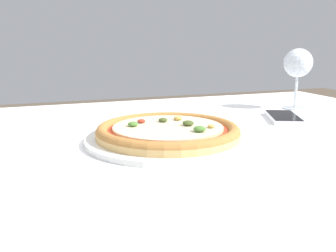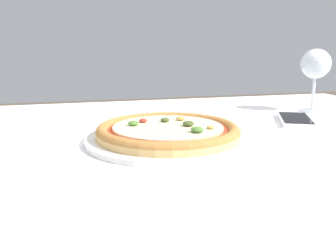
{
  "view_description": "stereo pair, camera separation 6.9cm",
  "coord_description": "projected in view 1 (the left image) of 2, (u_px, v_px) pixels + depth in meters",
  "views": [
    {
      "loc": [
        -0.2,
        -0.68,
        0.89
      ],
      "look_at": [
        0.03,
        -0.04,
        0.73
      ],
      "focal_mm": 40.0,
      "sensor_mm": 36.0,
      "label": 1
    },
    {
      "loc": [
        -0.14,
        -0.7,
        0.89
      ],
      "look_at": [
        0.03,
        -0.04,
        0.73
      ],
      "focal_mm": 40.0,
      "sensor_mm": 36.0,
      "label": 2
    }
  ],
  "objects": [
    {
      "name": "dining_table",
      "position": [
        149.0,
        176.0,
        0.75
      ],
      "size": [
        1.45,
        0.91,
        0.7
      ],
      "color": "brown",
      "rests_on": "ground_plane"
    },
    {
      "name": "wine_glass_far_left",
      "position": [
        298.0,
        65.0,
        1.01
      ],
      "size": [
        0.08,
        0.08,
        0.16
      ],
      "color": "silver",
      "rests_on": "dining_table"
    },
    {
      "name": "cell_phone",
      "position": [
        283.0,
        117.0,
        0.89
      ],
      "size": [
        0.12,
        0.16,
        0.01
      ],
      "color": "white",
      "rests_on": "dining_table"
    },
    {
      "name": "pizza_plate",
      "position": [
        168.0,
        133.0,
        0.69
      ],
      "size": [
        0.31,
        0.31,
        0.04
      ],
      "color": "white",
      "rests_on": "dining_table"
    }
  ]
}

